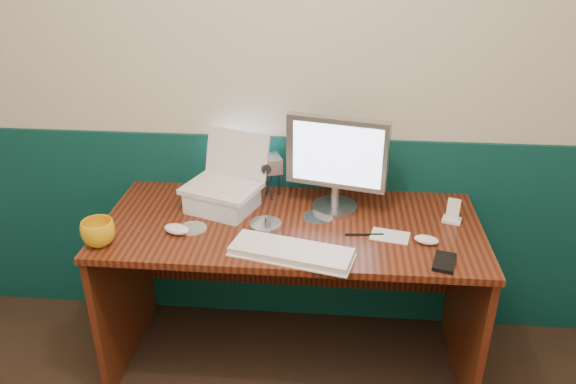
# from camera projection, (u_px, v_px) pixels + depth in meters

# --- Properties ---
(back_wall) EXTENTS (3.50, 0.04, 2.50)m
(back_wall) POSITION_uv_depth(u_px,v_px,m) (269.00, 83.00, 2.50)
(back_wall) COLOR beige
(back_wall) RESTS_ON ground
(wainscot) EXTENTS (3.48, 0.02, 1.00)m
(wainscot) POSITION_uv_depth(u_px,v_px,m) (271.00, 230.00, 2.82)
(wainscot) COLOR #072F2E
(wainscot) RESTS_ON ground
(desk) EXTENTS (1.60, 0.70, 0.75)m
(desk) POSITION_uv_depth(u_px,v_px,m) (291.00, 295.00, 2.54)
(desk) COLOR #3C120A
(desk) RESTS_ON ground
(laptop_riser) EXTENTS (0.33, 0.30, 0.09)m
(laptop_riser) POSITION_uv_depth(u_px,v_px,m) (222.00, 200.00, 2.47)
(laptop_riser) COLOR white
(laptop_riser) RESTS_ON desk
(laptop) EXTENTS (0.37, 0.33, 0.26)m
(laptop) POSITION_uv_depth(u_px,v_px,m) (220.00, 163.00, 2.39)
(laptop) COLOR silver
(laptop) RESTS_ON laptop_riser
(monitor) EXTENTS (0.45, 0.22, 0.43)m
(monitor) POSITION_uv_depth(u_px,v_px,m) (336.00, 164.00, 2.40)
(monitor) COLOR #A2A2A6
(monitor) RESTS_ON desk
(keyboard) EXTENTS (0.49, 0.26, 0.03)m
(keyboard) POSITION_uv_depth(u_px,v_px,m) (291.00, 253.00, 2.14)
(keyboard) COLOR white
(keyboard) RESTS_ON desk
(mouse_right) EXTENTS (0.11, 0.08, 0.03)m
(mouse_right) POSITION_uv_depth(u_px,v_px,m) (426.00, 240.00, 2.22)
(mouse_right) COLOR white
(mouse_right) RESTS_ON desk
(mouse_left) EXTENTS (0.13, 0.10, 0.04)m
(mouse_left) POSITION_uv_depth(u_px,v_px,m) (177.00, 229.00, 2.29)
(mouse_left) COLOR white
(mouse_left) RESTS_ON desk
(mug) EXTENTS (0.18, 0.18, 0.10)m
(mug) POSITION_uv_depth(u_px,v_px,m) (98.00, 233.00, 2.20)
(mug) COLOR gold
(mug) RESTS_ON desk
(camcorder) EXTENTS (0.12, 0.14, 0.19)m
(camcorder) POSITION_uv_depth(u_px,v_px,m) (273.00, 178.00, 2.56)
(camcorder) COLOR #A5A5A9
(camcorder) RESTS_ON desk
(cd_spindle) EXTENTS (0.13, 0.13, 0.03)m
(cd_spindle) POSITION_uv_depth(u_px,v_px,m) (266.00, 226.00, 2.33)
(cd_spindle) COLOR #ADB5BD
(cd_spindle) RESTS_ON desk
(cd_loose_a) EXTENTS (0.13, 0.13, 0.00)m
(cd_loose_a) POSITION_uv_depth(u_px,v_px,m) (192.00, 228.00, 2.33)
(cd_loose_a) COLOR silver
(cd_loose_a) RESTS_ON desk
(cd_loose_b) EXTENTS (0.13, 0.13, 0.00)m
(cd_loose_b) POSITION_uv_depth(u_px,v_px,m) (318.00, 217.00, 2.42)
(cd_loose_b) COLOR silver
(cd_loose_b) RESTS_ON desk
(pen) EXTENTS (0.16, 0.02, 0.01)m
(pen) POSITION_uv_depth(u_px,v_px,m) (364.00, 234.00, 2.28)
(pen) COLOR black
(pen) RESTS_ON desk
(papers) EXTENTS (0.17, 0.13, 0.00)m
(papers) POSITION_uv_depth(u_px,v_px,m) (390.00, 236.00, 2.27)
(papers) COLOR white
(papers) RESTS_ON desk
(dock) EXTENTS (0.09, 0.08, 0.01)m
(dock) POSITION_uv_depth(u_px,v_px,m) (452.00, 220.00, 2.38)
(dock) COLOR white
(dock) RESTS_ON desk
(music_player) EXTENTS (0.06, 0.04, 0.09)m
(music_player) POSITION_uv_depth(u_px,v_px,m) (453.00, 209.00, 2.36)
(music_player) COLOR white
(music_player) RESTS_ON dock
(pda) EXTENTS (0.11, 0.15, 0.02)m
(pda) POSITION_uv_depth(u_px,v_px,m) (444.00, 262.00, 2.09)
(pda) COLOR black
(pda) RESTS_ON desk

